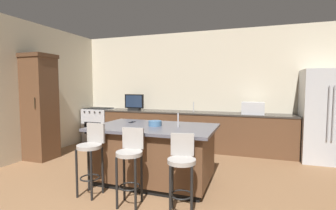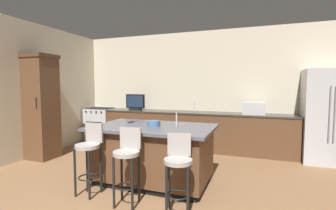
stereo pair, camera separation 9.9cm
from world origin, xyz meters
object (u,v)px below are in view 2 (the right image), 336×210
Objects in this scene: bar_stool_right at (178,167)px; kitchen_island at (153,153)px; cabinet_tower at (41,105)px; refrigerator at (326,116)px; cell_phone at (131,122)px; tv_monitor at (135,103)px; range_oven at (101,124)px; microwave at (254,108)px; fruit_bowl at (154,123)px; bar_stool_left at (89,152)px; bar_stool_center at (127,159)px.

kitchen_island is at bearing 118.00° from bar_stool_right.
cabinet_tower is (-2.74, 0.37, 0.68)m from kitchen_island.
cabinet_tower reaches higher than bar_stool_right.
refrigerator reaches higher than cell_phone.
tv_monitor is 3.50× the size of cell_phone.
microwave reaches higher than range_oven.
bar_stool_right reaches higher than range_oven.
tv_monitor reaches higher than fruit_bowl.
range_oven is 0.98× the size of bar_stool_right.
cabinet_tower is at bearing 177.95° from cell_phone.
refrigerator is 5.87m from cabinet_tower.
fruit_bowl reaches higher than bar_stool_right.
cabinet_tower reaches higher than cell_phone.
bar_stool_left is at bearing -140.88° from refrigerator.
cabinet_tower is 2.41m from bar_stool_left.
cabinet_tower is 3.66m from bar_stool_right.
kitchen_island is 3.59m from refrigerator.
cell_phone is at bearing 83.55° from bar_stool_left.
cabinet_tower reaches higher than refrigerator.
kitchen_island is 1.05m from bar_stool_right.
bar_stool_left is 0.66m from bar_stool_center.
cell_phone is (-0.52, 1.04, 0.31)m from bar_stool_center.
bar_stool_left is at bearing -132.10° from fruit_bowl.
tv_monitor is at bearing 124.06° from kitchen_island.
bar_stool_center is at bearing -4.60° from bar_stool_left.
cabinet_tower is 14.64× the size of cell_phone.
bar_stool_left is at bearing -27.85° from cabinet_tower.
fruit_bowl is at bearing -7.36° from cabinet_tower.
range_oven is at bearing 139.50° from kitchen_island.
bar_stool_left is 1.06m from fruit_bowl.
refrigerator is at bearing 40.60° from bar_stool_right.
tv_monitor reaches higher than microwave.
bar_stool_center is (-2.86, -2.93, -0.34)m from refrigerator.
bar_stool_center is at bearing -90.31° from kitchen_island.
refrigerator reaches higher than bar_stool_center.
range_oven is 4.41× the size of fruit_bowl.
kitchen_island is 1.91× the size of bar_stool_left.
cell_phone is at bearing 155.49° from kitchen_island.
range_oven is 0.94× the size of bar_stool_center.
bar_stool_right is at bearing -49.99° from fruit_bowl.
refrigerator is (2.85, 2.13, 0.48)m from kitchen_island.
range_oven is at bearing 139.73° from fruit_bowl.
bar_stool_center reaches higher than range_oven.
refrigerator is at bearing 30.54° from cell_phone.
microwave is 3.14m from bar_stool_right.
cabinet_tower is 2.20m from tv_monitor.
tv_monitor is at bearing 108.65° from bar_stool_center.
range_oven is 3.43m from fruit_bowl.
bar_stool_left reaches higher than bar_stool_center.
bar_stool_left is 1.35m from bar_stool_right.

